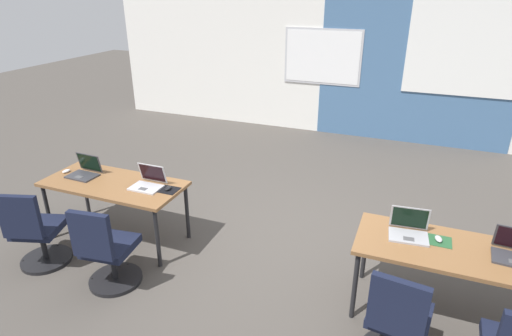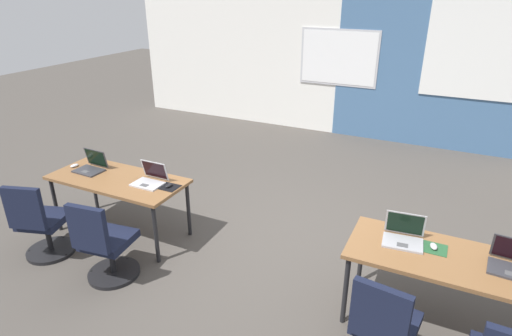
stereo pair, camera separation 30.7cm
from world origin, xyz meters
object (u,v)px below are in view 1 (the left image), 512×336
Objects in this scene: mouse_near_left_end at (66,171)px; desk_near_left at (114,187)px; laptop_near_left_end at (85,171)px; chair_near_left_end at (37,235)px; mouse_near_right_inner at (439,239)px; laptop_near_left_inner at (148,182)px; chair_near_right_inner at (397,326)px; laptop_near_right_inner at (409,230)px; chair_near_left_inner at (107,254)px; desk_near_right at (453,255)px; mouse_near_left_inner at (168,188)px.

desk_near_left is at bearing -1.51° from mouse_near_left_end.
laptop_near_left_end reaches higher than chair_near_left_end.
chair_near_left_end is (-0.00, -0.78, -0.39)m from laptop_near_left_end.
laptop_near_left_inner is at bearing -179.50° from mouse_near_right_inner.
chair_near_right_inner is at bearing -15.11° from laptop_near_left_inner.
laptop_near_right_inner is (3.55, 0.83, 0.39)m from chair_near_left_end.
laptop_near_right_inner reaches higher than laptop_near_left_end.
chair_near_left_inner is at bearing 162.33° from chair_near_left_end.
chair_near_left_end reaches higher than mouse_near_right_inner.
chair_near_left_end reaches higher than desk_near_right.
laptop_near_left_end reaches higher than desk_near_right.
laptop_near_right_inner is 1.07× the size of laptop_near_left_inner.
mouse_near_right_inner is (4.06, 0.06, 0.00)m from mouse_near_left_end.
laptop_near_left_end is at bearing 4.25° from mouse_near_left_end.
chair_near_right_inner is at bearing -12.41° from desk_near_left.
chair_near_left_inner reaches higher than desk_near_left.
chair_near_left_inner is at bearing -33.42° from mouse_near_left_end.
mouse_near_right_inner is 0.12× the size of chair_near_right_inner.
mouse_near_left_end is 4.06m from mouse_near_right_inner.
desk_near_right is at bearing -32.47° from mouse_near_right_inner.
mouse_near_left_end is 0.88m from chair_near_left_end.
desk_near_left is at bearing -174.69° from mouse_near_left_inner.
chair_near_right_inner is at bearing -94.72° from laptop_near_right_inner.
chair_near_left_end is at bearing -143.76° from mouse_near_left_inner.
laptop_near_right_inner reaches higher than chair_near_left_inner.
chair_near_left_end is at bearing -87.95° from laptop_near_left_end.
chair_near_right_inner is 2.60m from mouse_near_left_inner.
laptop_near_right_inner reaches higher than laptop_near_left_inner.
laptop_near_right_inner is (3.13, 0.08, 0.11)m from desk_near_left.
desk_near_left is 14.38× the size of mouse_near_right_inner.
desk_near_left is 1.74× the size of chair_near_right_inner.
laptop_near_left_inner reaches higher than mouse_near_left_end.
mouse_near_right_inner is (3.37, 0.08, 0.08)m from desk_near_left.
chair_near_left_end is at bearing -169.25° from desk_near_right.
mouse_near_left_inner is at bearing 5.31° from desk_near_left.
chair_near_right_inner is at bearing 173.90° from chair_near_left_inner.
laptop_near_left_inner reaches higher than mouse_near_left_inner.
laptop_near_right_inner reaches higher than mouse_near_left_inner.
chair_near_left_end is 8.27× the size of mouse_near_right_inner.
desk_near_right is 14.65× the size of mouse_near_left_end.
chair_near_right_inner is (3.14, -0.69, -0.28)m from desk_near_left.
laptop_near_left_end reaches higher than laptop_near_left_inner.
chair_near_right_inner reaches higher than mouse_near_left_inner.
laptop_near_right_inner is 2.81m from chair_near_left_inner.
laptop_near_left_end is at bearing 179.45° from desk_near_right.
laptop_near_left_end is at bearing -107.67° from chair_near_left_end.
laptop_near_left_inner is 3.29× the size of mouse_near_left_inner.
chair_near_right_inner reaches higher than desk_near_right.
mouse_near_left_inner is at bearing -111.34° from chair_near_left_inner.
laptop_near_left_inner reaches higher than chair_near_left_inner.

